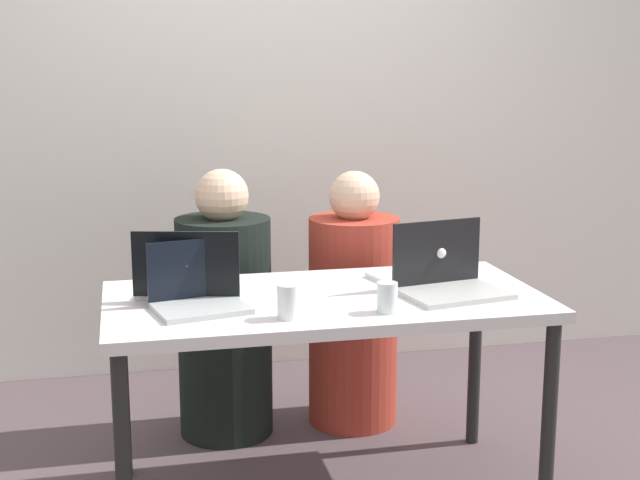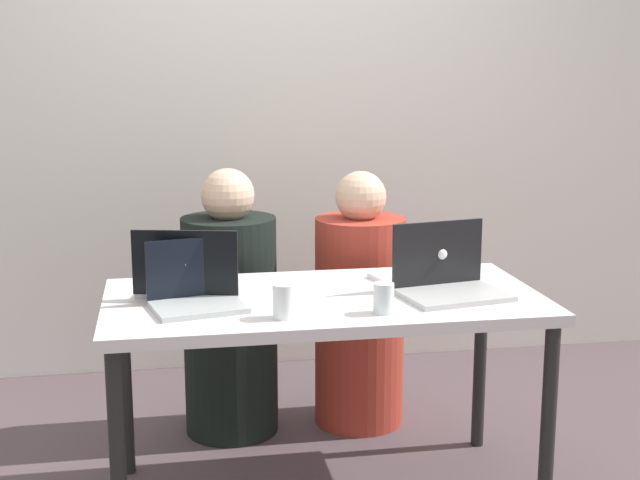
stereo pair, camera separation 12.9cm
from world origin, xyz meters
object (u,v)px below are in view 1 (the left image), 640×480
at_px(water_glass_left, 288,304).
at_px(water_glass_right, 387,300).
at_px(laptop_front_right, 448,279).
at_px(person_on_left, 225,318).
at_px(laptop_back_right, 426,268).
at_px(person_on_right, 353,313).
at_px(laptop_back_left, 190,280).
at_px(laptop_front_left, 197,294).

relative_size(water_glass_left, water_glass_right, 1.11).
bearing_deg(laptop_front_right, water_glass_left, -173.90).
xyz_separation_m(person_on_left, laptop_front_right, (0.70, -0.71, 0.30)).
height_order(person_on_left, water_glass_left, person_on_left).
height_order(person_on_left, water_glass_right, person_on_left).
relative_size(person_on_left, laptop_back_right, 2.94).
xyz_separation_m(person_on_right, laptop_back_left, (-0.72, -0.54, 0.31)).
relative_size(laptop_front_right, laptop_back_left, 0.96).
distance_m(person_on_right, laptop_front_left, 1.05).
distance_m(laptop_front_right, water_glass_right, 0.33).
distance_m(laptop_back_right, laptop_front_left, 0.86).
relative_size(laptop_back_right, laptop_back_left, 0.94).
bearing_deg(water_glass_left, water_glass_right, -0.47).
bearing_deg(laptop_back_right, laptop_front_left, -2.24).
height_order(laptop_back_right, laptop_front_right, laptop_front_right).
xyz_separation_m(laptop_back_left, water_glass_right, (0.60, -0.35, -0.01)).
bearing_deg(water_glass_left, person_on_right, 63.41).
bearing_deg(water_glass_left, laptop_front_right, 16.79).
bearing_deg(person_on_right, laptop_front_right, 92.51).
distance_m(laptop_back_right, laptop_back_left, 0.85).
xyz_separation_m(person_on_left, laptop_back_right, (0.68, -0.54, 0.30)).
bearing_deg(laptop_back_left, water_glass_left, 141.65).
distance_m(person_on_right, water_glass_right, 0.95).
distance_m(person_on_right, laptop_back_left, 0.95).
bearing_deg(water_glass_left, laptop_back_left, 128.43).
relative_size(person_on_left, water_glass_right, 11.26).
distance_m(laptop_back_left, water_glass_left, 0.45).
relative_size(person_on_right, laptop_back_left, 2.69).
relative_size(laptop_back_right, laptop_front_left, 1.15).
bearing_deg(person_on_left, laptop_back_left, 81.56).
height_order(laptop_front_right, water_glass_left, laptop_front_right).
bearing_deg(laptop_front_left, person_on_left, 64.40).
bearing_deg(laptop_back_right, water_glass_right, 40.36).
xyz_separation_m(laptop_front_right, water_glass_right, (-0.27, -0.18, -0.01)).
bearing_deg(laptop_back_right, laptop_back_left, -13.90).
bearing_deg(laptop_front_left, water_glass_right, -29.50).
height_order(person_on_left, laptop_front_left, person_on_left).
bearing_deg(laptop_back_right, laptop_front_right, 82.74).
xyz_separation_m(laptop_back_right, water_glass_right, (-0.25, -0.35, -0.01)).
relative_size(laptop_back_right, water_glass_right, 3.83).
bearing_deg(laptop_back_left, laptop_front_right, -177.84).
height_order(laptop_front_right, laptop_back_left, laptop_front_right).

